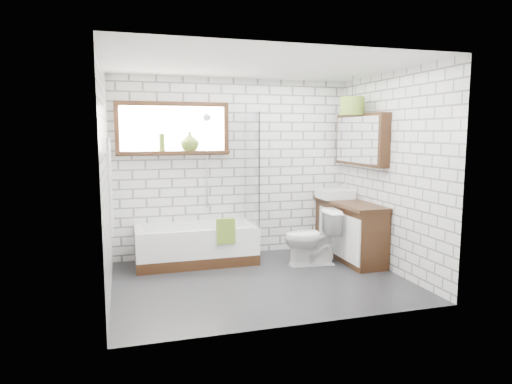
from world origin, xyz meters
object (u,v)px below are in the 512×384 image
object	(u,v)px
vanity	(349,230)
toilet	(311,237)
bathtub	(196,244)
pendant	(352,106)
basin	(335,194)

from	to	relation	value
vanity	toilet	distance (m)	0.64
bathtub	vanity	distance (m)	2.13
bathtub	pendant	world-z (taller)	pendant
bathtub	toilet	bearing A→B (deg)	-18.73
vanity	pendant	size ratio (longest dim) A/B	4.30
toilet	pendant	distance (m)	1.84
vanity	toilet	bearing A→B (deg)	-167.81
basin	toilet	distance (m)	0.90
bathtub	toilet	xyz separation A→B (m)	(1.46, -0.50, 0.11)
toilet	vanity	bearing A→B (deg)	106.87
bathtub	pendant	size ratio (longest dim) A/B	4.88
pendant	bathtub	bearing A→B (deg)	169.42
basin	toilet	xyz separation A→B (m)	(-0.57, -0.48, -0.50)
bathtub	toilet	size ratio (longest dim) A/B	2.16
bathtub	toilet	world-z (taller)	toilet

